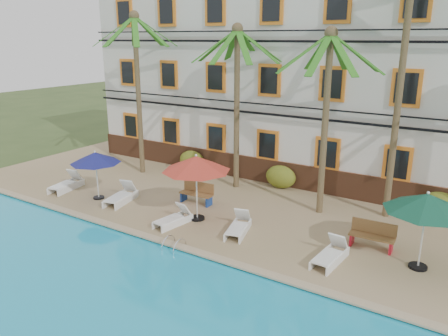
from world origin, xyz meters
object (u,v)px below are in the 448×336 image
Objects in this scene: pool_ladder at (174,247)px; lounger_a at (67,184)px; palm_a at (137,73)px; lounger_e at (330,254)px; palm_d at (404,53)px; lounger_d at (238,226)px; umbrella_blue at (95,158)px; lounger_c at (174,218)px; palm_b at (237,85)px; bench_right at (372,235)px; umbrella_green at (427,203)px; bench_left at (197,193)px; lounger_b at (121,196)px; palm_c at (327,97)px; umbrella_red at (196,164)px.

lounger_a is at bearing 166.38° from pool_ladder.
lounger_e is at bearing -19.09° from palm_a.
palm_d is 8.72m from lounger_d.
palm_a is at bearing 75.00° from lounger_a.
umbrella_blue reaches higher than lounger_c.
bench_right is at bearing -22.49° from palm_b.
umbrella_green is at bearing -21.45° from bench_right.
palm_a is 7.32m from bench_left.
palm_b is at bearing 35.52° from lounger_a.
pool_ladder is (1.22, -1.49, -0.25)m from lounger_c.
lounger_a is 6.51m from bench_left.
bench_left is at bearing 31.06° from lounger_b.
lounger_b is at bearing 3.25° from lounger_a.
umbrella_green is (4.25, -2.71, -2.56)m from palm_c.
lounger_b is 5.13m from pool_ladder.
palm_a is at bearing 178.50° from palm_c.
lounger_c is at bearing -135.35° from palm_c.
pool_ladder is (-4.86, -1.89, -0.27)m from lounger_e.
lounger_d is at bearing -172.14° from umbrella_green.
palm_b is 6.89m from lounger_c.
umbrella_green reaches higher than lounger_c.
lounger_e reaches higher than pool_ladder.
palm_d is 5.76× the size of lounger_e.
pool_ladder is (-5.71, -3.63, -0.47)m from bench_right.
palm_c is 3.80× the size of lounger_a.
umbrella_red is at bearing -169.20° from bench_right.
umbrella_blue is at bearing -156.82° from palm_d.
bench_left reaches higher than pool_ladder.
lounger_c is 6.09m from lounger_e.
bench_right is at bearing 17.16° from lounger_c.
palm_c reaches higher than umbrella_green.
lounger_c is (6.81, -0.45, -0.03)m from lounger_a.
bench_right is (6.47, 1.23, -1.81)m from umbrella_red.
palm_d is at bearing 38.30° from lounger_c.
umbrella_green reaches higher than lounger_d.
lounger_e is 1.17× the size of bench_right.
palm_b reaches higher than bench_left.
palm_b is 3.42× the size of umbrella_blue.
lounger_b is (2.30, -3.84, -4.93)m from palm_a.
lounger_a is at bearing -160.33° from palm_d.
palm_c is 5.65m from umbrella_green.
palm_d reaches higher than palm_b.
umbrella_red is (0.73, -4.21, -2.57)m from palm_b.
palm_a is 3.22× the size of umbrella_green.
palm_b is 4.25× the size of lounger_e.
umbrella_green is 1.28× the size of lounger_b.
bench_left is (2.84, 1.71, 0.18)m from lounger_b.
palm_b is at bearing 47.09° from umbrella_blue.
umbrella_blue is 4.69m from bench_left.
umbrella_green is (13.16, 1.08, 0.29)m from umbrella_blue.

